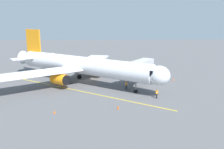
{
  "coord_description": "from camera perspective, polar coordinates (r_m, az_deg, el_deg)",
  "views": [
    {
      "loc": [
        -3.75,
        55.41,
        14.22
      ],
      "look_at": [
        -5.4,
        6.8,
        3.0
      ],
      "focal_mm": 39.38,
      "sensor_mm": 36.0,
      "label": 1
    }
  ],
  "objects": [
    {
      "name": "apron_lead_in_line",
      "position": [
        49.55,
        -7.54,
        -3.8
      ],
      "size": [
        32.83,
        23.25,
        0.01
      ],
      "primitive_type": "cube",
      "rotation": [
        0.0,
        0.0,
        0.96
      ],
      "color": "yellow",
      "rests_on": "ground"
    },
    {
      "name": "ground_crew_marshaller",
      "position": [
        45.12,
        10.34,
        -4.41
      ],
      "size": [
        0.43,
        0.3,
        1.71
      ],
      "color": "#23232D",
      "rests_on": "ground"
    },
    {
      "name": "ground_plane",
      "position": [
        57.32,
        -5.63,
        -1.44
      ],
      "size": [
        220.0,
        220.0,
        0.0
      ],
      "primitive_type": "plane",
      "color": "#565659"
    },
    {
      "name": "jet_bridge",
      "position": [
        52.81,
        5.93,
        1.5
      ],
      "size": [
        8.36,
        10.42,
        5.4
      ],
      "color": "#B7B7BC",
      "rests_on": "ground"
    },
    {
      "name": "ground_crew_wing_walker",
      "position": [
        50.16,
        3.32,
        -2.45
      ],
      "size": [
        0.47,
        0.43,
        1.71
      ],
      "color": "#23232D",
      "rests_on": "ground"
    },
    {
      "name": "airplane",
      "position": [
        54.58,
        -7.29,
        2.1
      ],
      "size": [
        35.1,
        31.12,
        11.5
      ],
      "color": "silver",
      "rests_on": "ground"
    },
    {
      "name": "safety_cone_nose_right",
      "position": [
        58.29,
        6.68,
        -0.94
      ],
      "size": [
        0.32,
        0.32,
        0.55
      ],
      "primitive_type": "cone",
      "color": "#F2590F",
      "rests_on": "ground"
    },
    {
      "name": "safety_cone_wing_starboard",
      "position": [
        38.8,
        -13.25,
        -8.43
      ],
      "size": [
        0.32,
        0.32,
        0.55
      ],
      "primitive_type": "cone",
      "color": "#F2590F",
      "rests_on": "ground"
    },
    {
      "name": "safety_cone_wing_port",
      "position": [
        39.63,
        1.42,
        -7.61
      ],
      "size": [
        0.32,
        0.32,
        0.55
      ],
      "primitive_type": "cone",
      "color": "#F2590F",
      "rests_on": "ground"
    },
    {
      "name": "belt_loader_starboard_side",
      "position": [
        68.97,
        0.12,
        1.7
      ],
      "size": [
        4.73,
        2.25,
        2.32
      ],
      "color": "yellow",
      "rests_on": "ground"
    },
    {
      "name": "tug_portside",
      "position": [
        62.83,
        1.75,
        0.56
      ],
      "size": [
        2.72,
        2.33,
        1.5
      ],
      "color": "yellow",
      "rests_on": "ground"
    },
    {
      "name": "safety_cone_nose_left",
      "position": [
        58.92,
        14.09,
        -1.1
      ],
      "size": [
        0.32,
        0.32,
        0.55
      ],
      "primitive_type": "cone",
      "color": "#F2590F",
      "rests_on": "ground"
    }
  ]
}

